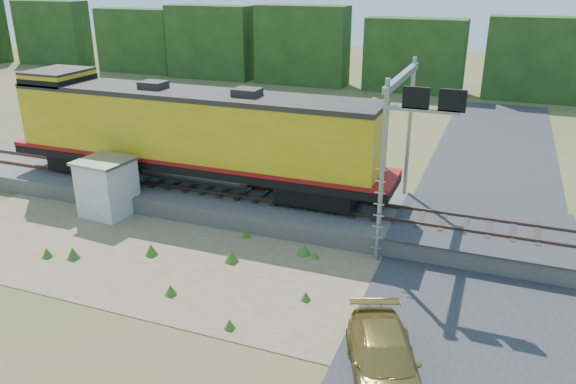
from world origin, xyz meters
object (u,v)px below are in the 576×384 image
at_px(locomotive, 187,133).
at_px(signal_gantry, 406,116).
at_px(shed, 107,187).
at_px(car, 384,361).

bearing_deg(locomotive, signal_gantry, -3.72).
xyz_separation_m(locomotive, shed, (-2.63, -2.81, -2.07)).
relative_size(locomotive, signal_gantry, 2.74).
distance_m(locomotive, shed, 4.37).
height_order(locomotive, signal_gantry, signal_gantry).
bearing_deg(locomotive, shed, -133.09).
relative_size(shed, signal_gantry, 0.37).
relative_size(signal_gantry, car, 1.59).
distance_m(signal_gantry, car, 10.07).
bearing_deg(signal_gantry, shed, -170.50).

